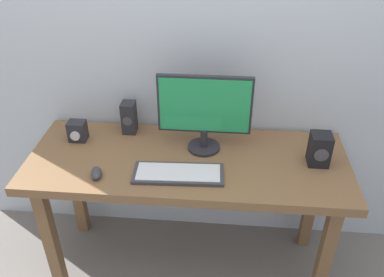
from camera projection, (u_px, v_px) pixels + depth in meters
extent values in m
plane|color=slate|center=(188.00, 261.00, 2.46)|extent=(6.00, 6.00, 0.00)
cube|color=brown|center=(188.00, 162.00, 2.05)|extent=(1.62, 0.62, 0.05)
cube|color=brown|center=(50.00, 237.00, 2.13)|extent=(0.06, 0.06, 0.72)
cube|color=brown|center=(325.00, 256.00, 2.03)|extent=(0.06, 0.06, 0.72)
cube|color=brown|center=(76.00, 186.00, 2.49)|extent=(0.06, 0.06, 0.72)
cube|color=brown|center=(311.00, 199.00, 2.39)|extent=(0.06, 0.06, 0.72)
cylinder|color=#232328|center=(204.00, 147.00, 2.11)|extent=(0.17, 0.17, 0.02)
cylinder|color=#232328|center=(204.00, 138.00, 2.08)|extent=(0.04, 0.04, 0.10)
cube|color=#232328|center=(205.00, 105.00, 1.99)|extent=(0.47, 0.02, 0.31)
cube|color=#1E8C4C|center=(205.00, 106.00, 1.97)|extent=(0.44, 0.01, 0.28)
cube|color=#333338|center=(178.00, 174.00, 1.92)|extent=(0.44, 0.18, 0.02)
cube|color=silver|center=(178.00, 172.00, 1.91)|extent=(0.40, 0.15, 0.00)
ellipsoid|color=#333338|center=(96.00, 173.00, 1.91)|extent=(0.07, 0.10, 0.04)
cube|color=black|center=(320.00, 149.00, 1.96)|extent=(0.10, 0.10, 0.17)
cylinder|color=#3F3F44|center=(321.00, 155.00, 1.92)|extent=(0.07, 0.00, 0.07)
cube|color=#232328|center=(129.00, 117.00, 2.21)|extent=(0.07, 0.08, 0.18)
cylinder|color=#3F3F44|center=(127.00, 121.00, 2.17)|extent=(0.05, 0.00, 0.05)
cube|color=#232328|center=(78.00, 131.00, 2.15)|extent=(0.09, 0.07, 0.11)
cylinder|color=silver|center=(75.00, 136.00, 2.12)|extent=(0.05, 0.01, 0.05)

